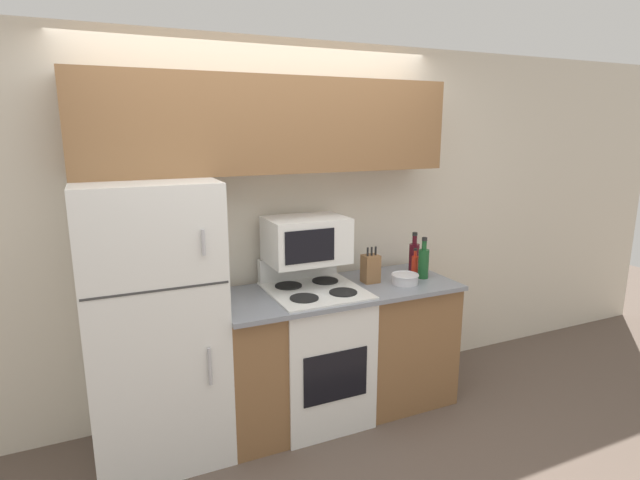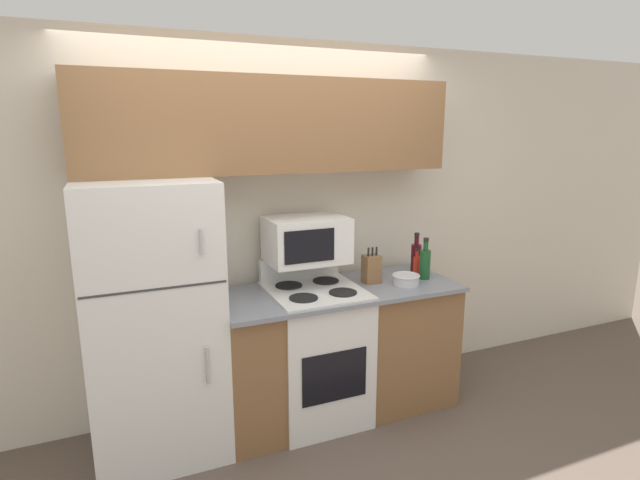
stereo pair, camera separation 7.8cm
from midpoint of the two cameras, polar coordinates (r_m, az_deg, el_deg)
name	(u,v)px [view 2 (the right image)]	position (r m, az deg, el deg)	size (l,w,h in m)	color
ground_plane	(304,445)	(3.42, -1.12, -22.42)	(12.00, 12.00, 0.00)	brown
wall_back	(267,228)	(3.53, -5.47, 1.32)	(8.00, 0.05, 2.55)	beige
lower_cabinets	(338,349)	(3.58, 2.71, -12.35)	(1.64, 0.67, 0.91)	brown
refrigerator	(154,322)	(3.15, -17.73, -8.87)	(0.76, 0.69, 1.68)	white
upper_cabinets	(273,125)	(3.28, -4.69, 12.91)	(2.40, 0.34, 0.60)	brown
stove	(315,351)	(3.49, 0.10, -12.61)	(0.61, 0.65, 1.08)	white
microwave	(306,239)	(3.34, -0.90, 0.06)	(0.53, 0.38, 0.30)	white
knife_block	(371,269)	(3.50, 6.53, -3.29)	(0.11, 0.10, 0.26)	brown
bowl	(406,279)	(3.51, 10.42, -4.43)	(0.19, 0.19, 0.07)	silver
bottle_hot_sauce	(417,265)	(3.73, 11.57, -2.81)	(0.05, 0.05, 0.20)	red
bottle_wine_green	(425,263)	(3.65, 12.52, -2.57)	(0.08, 0.08, 0.30)	#194C23
bottle_wine_red	(416,257)	(3.81, 11.49, -1.88)	(0.08, 0.08, 0.30)	#470F19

